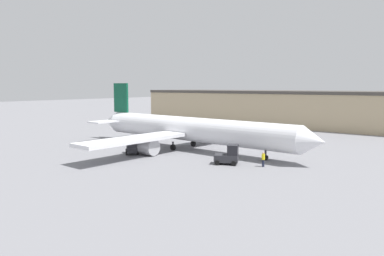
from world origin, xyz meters
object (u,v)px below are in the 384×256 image
(ground_crew_worker, at_px, (263,159))
(baggage_tug, at_px, (229,156))
(airplane, at_px, (187,129))
(belt_loader_truck, at_px, (132,147))

(ground_crew_worker, distance_m, baggage_tug, 4.32)
(ground_crew_worker, bearing_deg, baggage_tug, -8.85)
(airplane, height_order, belt_loader_truck, airplane)
(belt_loader_truck, bearing_deg, ground_crew_worker, 52.93)
(belt_loader_truck, bearing_deg, baggage_tug, 51.09)
(airplane, relative_size, belt_loader_truck, 13.41)
(airplane, bearing_deg, belt_loader_truck, -109.00)
(baggage_tug, bearing_deg, airplane, 126.64)
(ground_crew_worker, relative_size, belt_loader_truck, 0.57)
(ground_crew_worker, relative_size, baggage_tug, 0.54)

